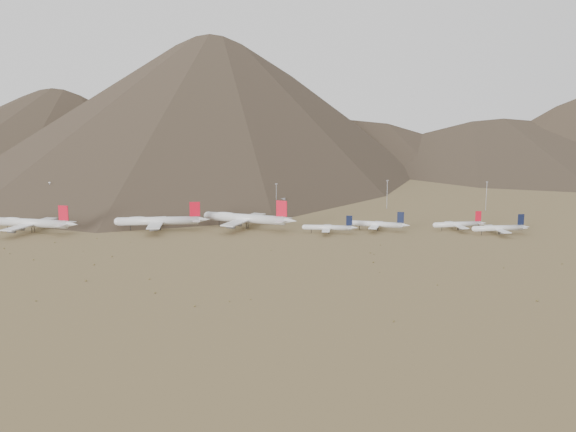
{
  "coord_description": "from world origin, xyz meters",
  "views": [
    {
      "loc": [
        50.2,
        -430.45,
        89.66
      ],
      "look_at": [
        37.8,
        30.0,
        11.44
      ],
      "focal_mm": 40.0,
      "sensor_mm": 36.0,
      "label": 1
    }
  ],
  "objects_px": {
    "widebody_east": "(246,218)",
    "control_tower": "(282,206)",
    "narrowbody_a": "(329,228)",
    "widebody_centre": "(159,221)",
    "widebody_west": "(32,223)",
    "narrowbody_b": "(378,224)"
  },
  "relations": [
    {
      "from": "widebody_centre",
      "to": "control_tower",
      "type": "height_order",
      "value": "widebody_centre"
    },
    {
      "from": "narrowbody_b",
      "to": "control_tower",
      "type": "xyz_separation_m",
      "value": [
        -74.29,
        85.45,
        0.52
      ]
    },
    {
      "from": "widebody_west",
      "to": "widebody_east",
      "type": "relative_size",
      "value": 0.95
    },
    {
      "from": "narrowbody_a",
      "to": "narrowbody_b",
      "type": "height_order",
      "value": "narrowbody_b"
    },
    {
      "from": "widebody_west",
      "to": "widebody_east",
      "type": "height_order",
      "value": "widebody_east"
    },
    {
      "from": "widebody_centre",
      "to": "widebody_east",
      "type": "relative_size",
      "value": 0.96
    },
    {
      "from": "narrowbody_a",
      "to": "widebody_centre",
      "type": "bearing_deg",
      "value": -178.98
    },
    {
      "from": "widebody_west",
      "to": "narrowbody_a",
      "type": "relative_size",
      "value": 1.71
    },
    {
      "from": "narrowbody_a",
      "to": "narrowbody_b",
      "type": "bearing_deg",
      "value": 22.2
    },
    {
      "from": "control_tower",
      "to": "narrowbody_a",
      "type": "bearing_deg",
      "value": -68.83
    },
    {
      "from": "narrowbody_a",
      "to": "control_tower",
      "type": "relative_size",
      "value": 3.36
    },
    {
      "from": "widebody_east",
      "to": "narrowbody_a",
      "type": "height_order",
      "value": "widebody_east"
    },
    {
      "from": "control_tower",
      "to": "widebody_east",
      "type": "bearing_deg",
      "value": -106.84
    },
    {
      "from": "widebody_east",
      "to": "narrowbody_a",
      "type": "bearing_deg",
      "value": 3.87
    },
    {
      "from": "widebody_west",
      "to": "narrowbody_a",
      "type": "xyz_separation_m",
      "value": [
        215.34,
        2.35,
        -2.85
      ]
    },
    {
      "from": "widebody_centre",
      "to": "widebody_east",
      "type": "distance_m",
      "value": 64.23
    },
    {
      "from": "widebody_east",
      "to": "narrowbody_b",
      "type": "bearing_deg",
      "value": 16.23
    },
    {
      "from": "widebody_west",
      "to": "narrowbody_b",
      "type": "distance_m",
      "value": 252.49
    },
    {
      "from": "widebody_east",
      "to": "control_tower",
      "type": "distance_m",
      "value": 82.91
    },
    {
      "from": "widebody_west",
      "to": "narrowbody_b",
      "type": "relative_size",
      "value": 1.58
    },
    {
      "from": "widebody_east",
      "to": "narrowbody_a",
      "type": "distance_m",
      "value": 64.09
    },
    {
      "from": "widebody_centre",
      "to": "narrowbody_a",
      "type": "xyz_separation_m",
      "value": [
        125.14,
        -8.55,
        -2.86
      ]
    }
  ]
}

